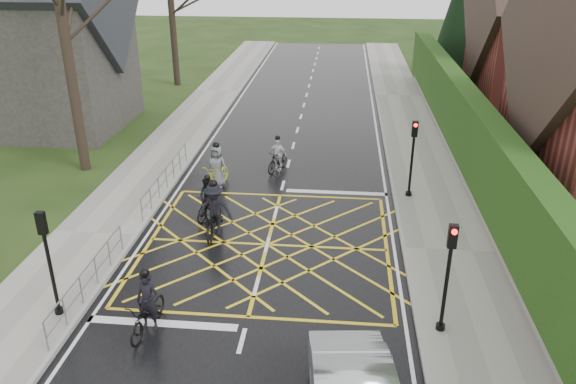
% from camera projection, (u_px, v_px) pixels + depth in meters
% --- Properties ---
extents(ground, '(120.00, 120.00, 0.00)m').
position_uv_depth(ground, '(267.00, 245.00, 18.94)').
color(ground, black).
rests_on(ground, ground).
extents(road, '(9.00, 80.00, 0.01)m').
position_uv_depth(road, '(267.00, 245.00, 18.94)').
color(road, black).
rests_on(road, ground).
extents(sidewalk_right, '(3.00, 80.00, 0.15)m').
position_uv_depth(sidewalk_right, '(449.00, 252.00, 18.38)').
color(sidewalk_right, gray).
rests_on(sidewalk_right, ground).
extents(sidewalk_left, '(3.00, 80.00, 0.15)m').
position_uv_depth(sidewalk_left, '(96.00, 234.00, 19.44)').
color(sidewalk_left, gray).
rests_on(sidewalk_left, ground).
extents(stone_wall, '(0.50, 38.00, 0.70)m').
position_uv_depth(stone_wall, '(469.00, 176.00, 23.55)').
color(stone_wall, slate).
rests_on(stone_wall, ground).
extents(hedge, '(0.90, 38.00, 2.80)m').
position_uv_depth(hedge, '(474.00, 136.00, 22.83)').
color(hedge, '#19350E').
rests_on(hedge, stone_wall).
extents(house_far, '(9.80, 8.80, 10.30)m').
position_uv_depth(house_far, '(562.00, 36.00, 32.16)').
color(house_far, maroon).
rests_on(house_far, ground).
extents(conifer, '(4.60, 4.60, 10.00)m').
position_uv_depth(conifer, '(465.00, 8.00, 39.51)').
color(conifer, black).
rests_on(conifer, ground).
extents(church, '(8.80, 7.80, 11.00)m').
position_uv_depth(church, '(37.00, 34.00, 28.98)').
color(church, '#2D2B28').
rests_on(church, ground).
extents(railing_south, '(0.05, 5.04, 1.03)m').
position_uv_depth(railing_south, '(88.00, 274.00, 15.85)').
color(railing_south, slate).
rests_on(railing_south, ground).
extents(railing_north, '(0.05, 6.04, 1.03)m').
position_uv_depth(railing_north, '(166.00, 173.00, 22.65)').
color(railing_north, slate).
rests_on(railing_north, ground).
extents(traffic_light_ne, '(0.24, 0.31, 3.21)m').
position_uv_depth(traffic_light_ne, '(412.00, 160.00, 21.61)').
color(traffic_light_ne, black).
rests_on(traffic_light_ne, ground).
extents(traffic_light_se, '(0.24, 0.31, 3.21)m').
position_uv_depth(traffic_light_se, '(447.00, 280.00, 13.99)').
color(traffic_light_se, black).
rests_on(traffic_light_se, ground).
extents(traffic_light_sw, '(0.24, 0.31, 3.21)m').
position_uv_depth(traffic_light_sw, '(50.00, 265.00, 14.63)').
color(traffic_light_sw, black).
rests_on(traffic_light_sw, ground).
extents(cyclist_rear, '(0.91, 1.96, 1.84)m').
position_uv_depth(cyclist_rear, '(148.00, 311.00, 14.60)').
color(cyclist_rear, black).
rests_on(cyclist_rear, ground).
extents(cyclist_back, '(0.90, 1.73, 1.67)m').
position_uv_depth(cyclist_back, '(208.00, 202.00, 20.56)').
color(cyclist_back, black).
rests_on(cyclist_back, ground).
extents(cyclist_mid, '(1.22, 2.11, 2.05)m').
position_uv_depth(cyclist_mid, '(215.00, 215.00, 19.31)').
color(cyclist_mid, black).
rests_on(cyclist_mid, ground).
extents(cyclist_front, '(1.08, 1.66, 1.63)m').
position_uv_depth(cyclist_front, '(278.00, 158.00, 24.75)').
color(cyclist_front, black).
rests_on(cyclist_front, ground).
extents(cyclist_lead, '(1.19, 2.11, 1.95)m').
position_uv_depth(cyclist_lead, '(217.00, 172.00, 23.07)').
color(cyclist_lead, '#B6B916').
rests_on(cyclist_lead, ground).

